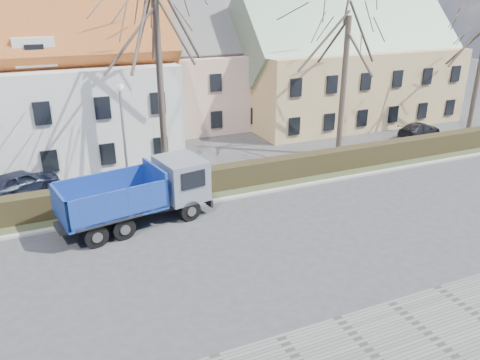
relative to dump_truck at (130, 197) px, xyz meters
name	(u,v)px	position (x,y,z in m)	size (l,w,h in m)	color
ground	(260,239)	(4.93, -3.70, -1.46)	(120.00, 120.00, 0.00)	#3B3B3D
curb_far	(222,199)	(4.93, 0.90, -1.40)	(80.00, 0.30, 0.12)	#A8A69D
grass_strip	(212,189)	(4.93, 2.50, -1.41)	(80.00, 3.00, 0.10)	#394325
hedge	(213,180)	(4.93, 2.30, -0.81)	(60.00, 0.90, 1.30)	#2C2516
building_pink	(198,76)	(8.93, 16.30, 2.54)	(10.80, 8.80, 8.00)	#D6AD97
building_yellow	(343,69)	(20.93, 13.30, 2.79)	(18.80, 10.80, 8.50)	tan
tree_1	(160,72)	(2.93, 4.80, 4.87)	(9.20, 9.20, 12.65)	#493D33
tree_2	(344,73)	(14.93, 4.80, 4.04)	(8.00, 8.00, 11.00)	#493D33
tree_3	(480,67)	(26.93, 4.80, 3.77)	(7.60, 7.60, 10.45)	#493D33
dump_truck	(130,197)	(0.00, 0.00, 0.00)	(7.30, 2.71, 2.92)	navy
streetlight	(125,142)	(0.49, 3.30, 1.65)	(0.49, 0.49, 6.22)	#94989B
cart_frame	(183,209)	(2.52, 0.01, -1.09)	(0.80, 0.46, 0.73)	silver
parked_car_a	(22,182)	(-4.76, 6.20, -0.79)	(1.57, 3.91, 1.33)	black
parked_car_b	(419,130)	(23.04, 5.89, -0.89)	(1.58, 3.89, 1.13)	black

